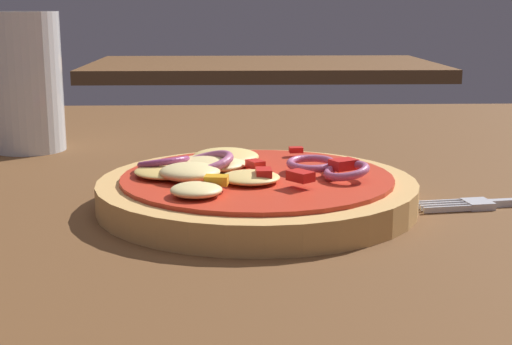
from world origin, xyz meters
name	(u,v)px	position (x,y,z in m)	size (l,w,h in m)	color
dining_table	(274,224)	(0.00, 0.00, 0.02)	(1.46, 1.08, 0.03)	brown
pizza	(253,189)	(-0.02, -0.01, 0.04)	(0.22, 0.22, 0.04)	tan
beer_glass	(27,92)	(-0.23, 0.21, 0.09)	(0.07, 0.07, 0.13)	silver
background_table	(263,68)	(0.05, 1.37, 0.02)	(0.86, 0.50, 0.03)	brown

